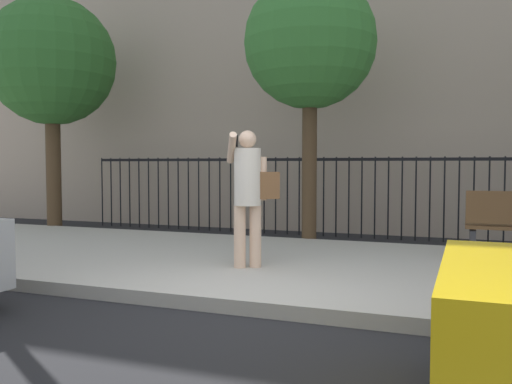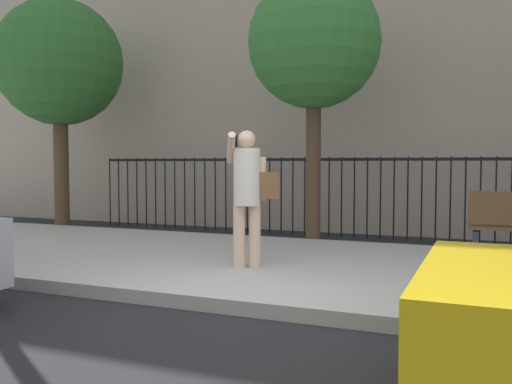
{
  "view_description": "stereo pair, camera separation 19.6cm",
  "coord_description": "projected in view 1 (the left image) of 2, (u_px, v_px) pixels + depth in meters",
  "views": [
    {
      "loc": [
        1.97,
        -4.75,
        1.47
      ],
      "look_at": [
        -0.56,
        1.88,
        1.09
      ],
      "focal_mm": 37.98,
      "sensor_mm": 36.0,
      "label": 1
    },
    {
      "loc": [
        2.15,
        -4.67,
        1.47
      ],
      "look_at": [
        -0.56,
        1.88,
        1.09
      ],
      "focal_mm": 37.98,
      "sensor_mm": 36.0,
      "label": 2
    }
  ],
  "objects": [
    {
      "name": "ground_plane",
      "position": [
        241.0,
        316.0,
        5.2
      ],
      "size": [
        60.0,
        60.0,
        0.0
      ],
      "primitive_type": "plane",
      "color": "black"
    },
    {
      "name": "sidewalk",
      "position": [
        304.0,
        267.0,
        7.25
      ],
      "size": [
        28.0,
        4.4,
        0.15
      ],
      "primitive_type": "cube",
      "color": "#B2ADA3",
      "rests_on": "ground"
    },
    {
      "name": "iron_fence",
      "position": [
        355.0,
        186.0,
        10.65
      ],
      "size": [
        12.03,
        0.04,
        1.6
      ],
      "color": "black",
      "rests_on": "ground"
    },
    {
      "name": "pedestrian_on_phone",
      "position": [
        250.0,
        188.0,
        6.82
      ],
      "size": [
        0.72,
        0.6,
        1.73
      ],
      "color": "beige",
      "rests_on": "sidewalk"
    },
    {
      "name": "street_tree_mid",
      "position": [
        310.0,
        44.0,
        9.41
      ],
      "size": [
        2.31,
        2.31,
        4.74
      ],
      "color": "#4C3823",
      "rests_on": "ground"
    },
    {
      "name": "street_tree_far",
      "position": [
        51.0,
        63.0,
        11.42
      ],
      "size": [
        2.68,
        2.68,
        4.97
      ],
      "color": "#4C3823",
      "rests_on": "ground"
    }
  ]
}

